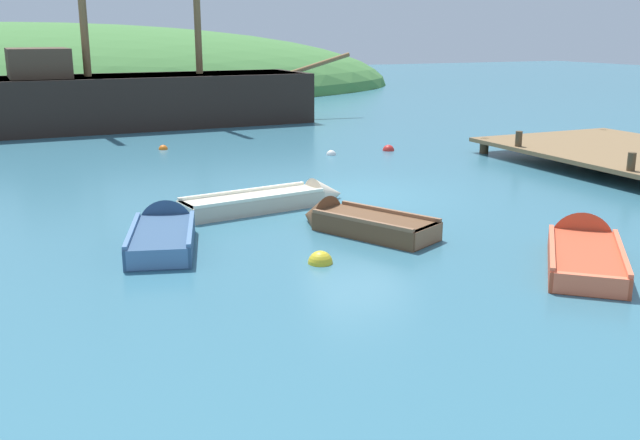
# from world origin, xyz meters

# --- Properties ---
(ground_plane) EXTENTS (120.00, 120.00, 0.00)m
(ground_plane) POSITION_xyz_m (0.00, 0.00, 0.00)
(ground_plane) COLOR teal
(dock) EXTENTS (5.75, 8.43, 1.53)m
(dock) POSITION_xyz_m (8.98, 0.00, 0.39)
(dock) COLOR olive
(dock) RESTS_ON ground
(shore_hill) EXTENTS (50.94, 27.31, 8.68)m
(shore_hill) POSITION_xyz_m (-6.12, 35.17, 0.00)
(shore_hill) COLOR #477F3D
(shore_hill) RESTS_ON ground
(sailing_ship) EXTENTS (16.39, 4.19, 11.87)m
(sailing_ship) POSITION_xyz_m (-2.33, 15.17, 0.80)
(sailing_ship) COLOR black
(sailing_ship) RESTS_ON ground
(rowboat_center) EXTENTS (1.85, 3.14, 1.05)m
(rowboat_center) POSITION_xyz_m (-5.10, -1.95, 0.13)
(rowboat_center) COLOR #335175
(rowboat_center) RESTS_ON ground
(rowboat_portside) EXTENTS (2.18, 3.09, 0.96)m
(rowboat_portside) POSITION_xyz_m (-1.49, -2.72, 0.13)
(rowboat_portside) COLOR brown
(rowboat_portside) RESTS_ON ground
(rowboat_outer_left) EXTENTS (4.01, 1.47, 0.88)m
(rowboat_outer_left) POSITION_xyz_m (-2.26, -0.23, 0.11)
(rowboat_outer_left) COLOR beige
(rowboat_outer_left) RESTS_ON ground
(rowboat_outer_right) EXTENTS (3.01, 3.22, 1.10)m
(rowboat_outer_right) POSITION_xyz_m (1.23, -5.94, 0.11)
(rowboat_outer_right) COLOR #C64C2D
(rowboat_outer_right) RESTS_ON ground
(buoy_orange) EXTENTS (0.30, 0.30, 0.30)m
(buoy_orange) POSITION_xyz_m (-2.77, 8.83, 0.00)
(buoy_orange) COLOR orange
(buoy_orange) RESTS_ON ground
(buoy_red) EXTENTS (0.38, 0.38, 0.38)m
(buoy_red) POSITION_xyz_m (3.92, 5.56, 0.00)
(buoy_red) COLOR red
(buoy_red) RESTS_ON ground
(buoy_white) EXTENTS (0.31, 0.31, 0.31)m
(buoy_white) POSITION_xyz_m (1.85, 5.56, 0.00)
(buoy_white) COLOR white
(buoy_white) RESTS_ON ground
(buoy_yellow) EXTENTS (0.43, 0.43, 0.43)m
(buoy_yellow) POSITION_xyz_m (-2.96, -4.25, 0.00)
(buoy_yellow) COLOR yellow
(buoy_yellow) RESTS_ON ground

